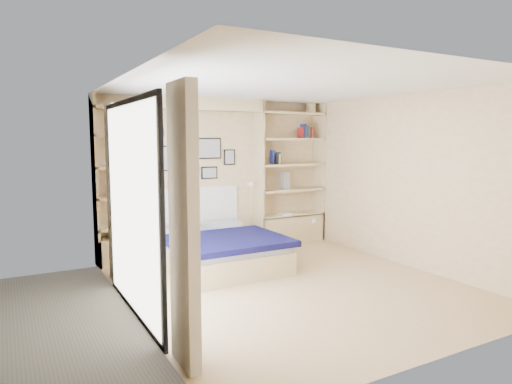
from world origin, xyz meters
TOP-DOWN VIEW (x-y plane):
  - ground at (0.00, 0.00)m, footprint 4.50×4.50m
  - room_shell at (-0.39, 1.52)m, footprint 4.50×4.50m
  - bed at (-0.45, 1.25)m, footprint 1.59×1.98m
  - photo_gallery at (-0.45, 2.22)m, footprint 1.48×0.02m
  - reading_lamps at (-0.30, 2.00)m, footprint 1.92×0.12m
  - shelf_decor at (1.22, 2.07)m, footprint 3.60×0.23m

SIDE VIEW (x-z plane):
  - ground at x=0.00m, z-range 0.00..0.00m
  - bed at x=-0.45m, z-range -0.27..0.80m
  - room_shell at x=-0.39m, z-range -1.17..3.33m
  - reading_lamps at x=-0.30m, z-range 1.03..1.17m
  - photo_gallery at x=-0.45m, z-range 1.19..2.01m
  - shelf_decor at x=1.22m, z-range 0.70..2.73m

